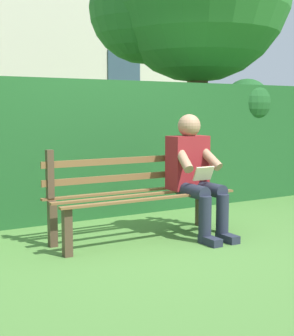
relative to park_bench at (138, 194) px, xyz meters
The scene contains 5 objects.
ground 0.42m from the park_bench, 90.00° to the left, with size 60.00×60.00×0.00m, color #477533.
park_bench is the anchor object (origin of this frame).
person_seated 0.59m from the park_bench, 162.05° to the left, with size 0.44×0.73×1.16m.
hedge_backdrop 1.42m from the park_bench, 110.74° to the right, with size 6.36×0.79×1.62m.
building_facade 9.56m from the park_bench, 100.70° to the right, with size 8.03×3.25×7.42m.
Camera 1 is at (2.25, 3.91, 1.19)m, focal length 53.07 mm.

